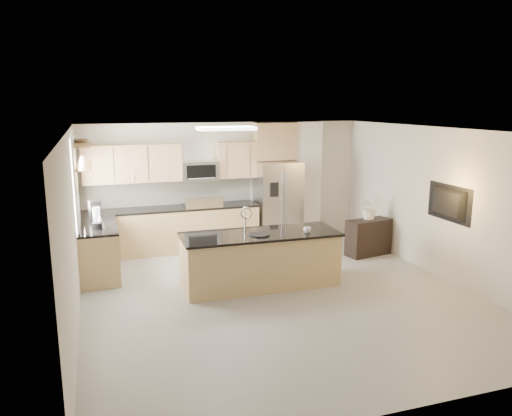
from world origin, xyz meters
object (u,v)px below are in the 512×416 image
object	(u,v)px
refrigerator	(278,203)
island	(260,259)
cup	(307,230)
flower_vase	(370,201)
range	(202,227)
blender	(97,220)
credenza	(368,237)
television	(445,203)
platter	(259,235)
coffee_maker	(95,211)
kettle	(100,221)
bowl	(81,140)
microwave	(200,171)

from	to	relation	value
refrigerator	island	world-z (taller)	refrigerator
cup	flower_vase	world-z (taller)	flower_vase
refrigerator	cup	distance (m)	2.62
range	blender	bearing A→B (deg)	-146.35
range	credenza	distance (m)	3.41
cup	television	distance (m)	2.38
range	platter	xyz separation A→B (m)	(0.41, -2.53, 0.44)
coffee_maker	refrigerator	bearing A→B (deg)	9.47
cup	coffee_maker	world-z (taller)	coffee_maker
kettle	television	bearing A→B (deg)	-18.59
platter	bowl	distance (m)	3.46
microwave	island	world-z (taller)	microwave
cup	coffee_maker	distance (m)	3.85
credenza	cup	world-z (taller)	cup
range	refrigerator	distance (m)	1.71
cup	bowl	distance (m)	4.13
range	flower_vase	xyz separation A→B (m)	(3.11, -1.40, 0.62)
kettle	credenza	bearing A→B (deg)	-2.25
flower_vase	television	world-z (taller)	television
refrigerator	microwave	bearing A→B (deg)	174.14
microwave	cup	xyz separation A→B (m)	(1.21, -2.75, -0.68)
platter	television	xyz separation A→B (m)	(3.10, -0.59, 0.44)
range	blender	distance (m)	2.57
kettle	flower_vase	size ratio (longest dim) A/B	0.33
range	kettle	distance (m)	2.45
refrigerator	credenza	distance (m)	2.07
flower_vase	platter	bearing A→B (deg)	-157.28
blender	television	world-z (taller)	television
credenza	coffee_maker	xyz separation A→B (m)	(-5.17, 0.79, 0.73)
range	cup	distance (m)	2.94
range	kettle	size ratio (longest dim) A/B	4.65
kettle	bowl	world-z (taller)	bowl
cup	microwave	bearing A→B (deg)	113.78
cup	coffee_maker	xyz separation A→B (m)	(-3.31, 1.96, 0.14)
range	blender	xyz separation A→B (m)	(-2.07, -1.38, 0.61)
range	television	distance (m)	4.78
refrigerator	television	world-z (taller)	refrigerator
coffee_maker	television	distance (m)	6.12
microwave	credenza	xyz separation A→B (m)	(3.08, -1.58, -1.27)
microwave	platter	xyz separation A→B (m)	(0.41, -2.65, -0.72)
microwave	credenza	bearing A→B (deg)	-27.24
range	coffee_maker	size ratio (longest dim) A/B	3.16
cup	bowl	world-z (taller)	bowl
platter	kettle	world-z (taller)	kettle
platter	blender	world-z (taller)	blender
range	kettle	world-z (taller)	kettle
range	blender	size ratio (longest dim) A/B	2.99
range	island	size ratio (longest dim) A/B	0.43
microwave	cup	world-z (taller)	microwave
microwave	blender	distance (m)	2.62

